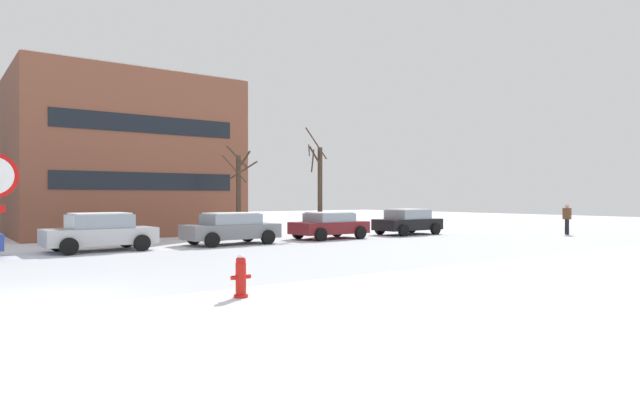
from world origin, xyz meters
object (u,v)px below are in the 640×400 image
(parked_car_silver, at_px, (100,232))
(pedestrian_crossing, at_px, (567,217))
(parked_car_black, at_px, (408,222))
(parked_car_gray, at_px, (231,228))
(parked_car_maroon, at_px, (329,225))
(fire_hydrant, at_px, (241,276))

(parked_car_silver, xyz_separation_m, pedestrian_crossing, (23.87, -5.31, 0.24))
(parked_car_silver, bearing_deg, parked_car_black, -0.34)
(parked_car_silver, bearing_deg, pedestrian_crossing, -12.53)
(parked_car_silver, distance_m, parked_car_gray, 5.52)
(parked_car_silver, height_order, parked_car_gray, parked_car_silver)
(parked_car_gray, relative_size, parked_car_maroon, 1.08)
(parked_car_gray, distance_m, parked_car_black, 11.03)
(parked_car_silver, relative_size, parked_car_maroon, 1.05)
(fire_hydrant, bearing_deg, parked_car_black, 35.57)
(parked_car_silver, bearing_deg, parked_car_maroon, -0.55)
(parked_car_silver, bearing_deg, parked_car_gray, -2.20)
(parked_car_silver, xyz_separation_m, parked_car_black, (16.55, -0.10, -0.02))
(pedestrian_crossing, bearing_deg, parked_car_maroon, 157.95)
(parked_car_maroon, height_order, parked_car_black, parked_car_black)
(parked_car_gray, bearing_deg, fire_hydrant, -115.52)
(parked_car_maroon, distance_m, pedestrian_crossing, 13.86)
(fire_hydrant, bearing_deg, parked_car_maroon, 46.89)
(parked_car_gray, distance_m, parked_car_maroon, 5.52)
(pedestrian_crossing, bearing_deg, fire_hydrant, -164.37)
(pedestrian_crossing, bearing_deg, parked_car_gray, 164.49)
(fire_hydrant, xyz_separation_m, pedestrian_crossing, (23.99, 6.71, 0.55))
(parked_car_maroon, xyz_separation_m, pedestrian_crossing, (12.84, -5.20, 0.30))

